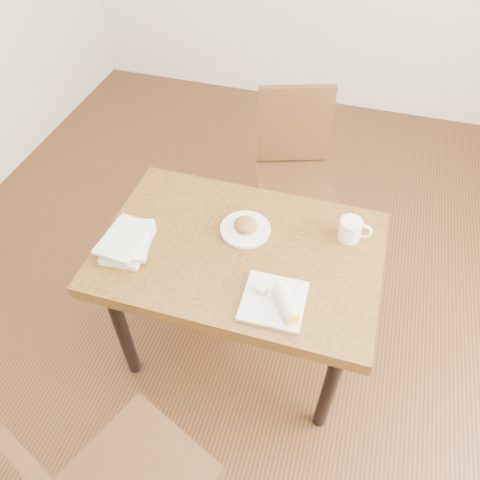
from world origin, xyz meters
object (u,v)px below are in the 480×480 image
(table, at_px, (240,263))
(plate_burrito, at_px, (277,301))
(book_stack, at_px, (128,241))
(chair_far, at_px, (294,164))
(plate_scone, at_px, (245,228))
(coffee_mug, at_px, (351,229))

(table, xyz_separation_m, plate_burrito, (0.21, -0.23, 0.11))
(table, height_order, book_stack, book_stack)
(chair_far, relative_size, plate_burrito, 4.08)
(plate_scone, bearing_deg, chair_far, 85.43)
(plate_burrito, height_order, book_stack, plate_burrito)
(coffee_mug, height_order, plate_burrito, coffee_mug)
(coffee_mug, bearing_deg, book_stack, -160.21)
(plate_scone, bearing_deg, coffee_mug, 11.78)
(plate_scone, height_order, coffee_mug, coffee_mug)
(plate_burrito, bearing_deg, chair_far, 98.00)
(plate_scone, height_order, book_stack, plate_scone)
(coffee_mug, relative_size, plate_burrito, 0.59)
(plate_burrito, relative_size, book_stack, 0.89)
(chair_far, relative_size, plate_scone, 4.51)
(table, relative_size, plate_scone, 5.37)
(chair_far, bearing_deg, book_stack, -116.50)
(table, relative_size, coffee_mug, 8.24)
(plate_scone, distance_m, coffee_mug, 0.43)
(coffee_mug, xyz_separation_m, book_stack, (-0.85, -0.31, -0.02))
(table, bearing_deg, book_stack, -164.69)
(table, bearing_deg, chair_far, 86.35)
(plate_scone, xyz_separation_m, plate_burrito, (0.21, -0.33, 0.00))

